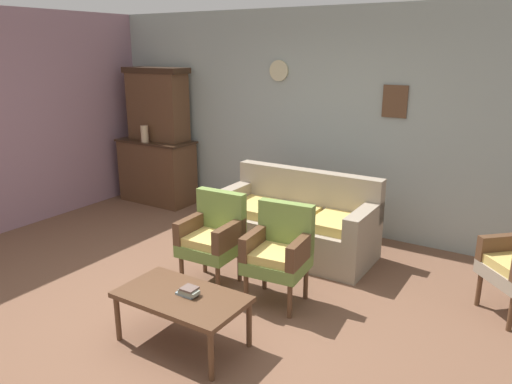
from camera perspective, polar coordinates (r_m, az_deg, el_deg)
ground_plane at (r=4.48m, az=-7.71°, el=-13.54°), size 7.68×7.68×0.00m
wall_back_with_decor at (r=6.18m, az=7.73°, el=8.16°), size 6.40×0.09×2.70m
side_cabinet at (r=7.43m, az=-11.40°, el=2.42°), size 1.16×0.55×0.93m
cabinet_upper_hutch at (r=7.31m, az=-11.41°, el=10.05°), size 0.99×0.38×1.03m
vase_on_cabinet at (r=7.20m, az=-12.85°, el=6.63°), size 0.11×0.11×0.24m
floral_couch at (r=5.51m, az=4.67°, el=-3.80°), size 1.76×0.81×0.90m
armchair_near_cabinet at (r=4.75m, az=-5.03°, el=-4.98°), size 0.54×0.51×0.90m
armchair_near_couch_end at (r=4.40m, az=2.71°, el=-6.73°), size 0.57×0.54×0.90m
coffee_table at (r=3.88m, az=-8.65°, el=-12.31°), size 1.00×0.56×0.42m
book_stack_on_table at (r=3.83m, az=-7.87°, el=-11.42°), size 0.18×0.11×0.06m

